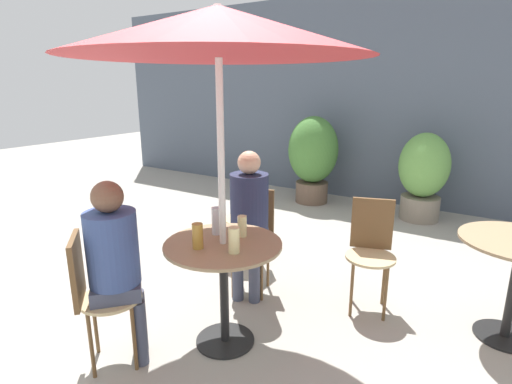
% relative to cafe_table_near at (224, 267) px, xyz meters
% --- Properties ---
extents(ground_plane, '(20.00, 20.00, 0.00)m').
position_rel_cafe_table_near_xyz_m(ground_plane, '(-0.18, -0.12, -0.56)').
color(ground_plane, '#9E998E').
extents(storefront_wall, '(10.00, 0.06, 3.00)m').
position_rel_cafe_table_near_xyz_m(storefront_wall, '(-0.18, 4.01, 0.94)').
color(storefront_wall, '#4C5666').
rests_on(storefront_wall, ground_plane).
extents(cafe_table_near, '(0.77, 0.77, 0.73)m').
position_rel_cafe_table_near_xyz_m(cafe_table_near, '(0.00, 0.00, 0.00)').
color(cafe_table_near, black).
rests_on(cafe_table_near, ground_plane).
extents(bistro_chair_0, '(0.40, 0.41, 0.87)m').
position_rel_cafe_table_near_xyz_m(bistro_chair_0, '(-0.25, 0.76, -0.04)').
color(bistro_chair_0, tan).
rests_on(bistro_chair_0, ground_plane).
extents(bistro_chair_1, '(0.43, 0.43, 0.87)m').
position_rel_cafe_table_near_xyz_m(bistro_chair_1, '(-0.53, -0.60, -0.04)').
color(bistro_chair_1, tan).
rests_on(bistro_chair_1, ground_plane).
extents(bistro_chair_2, '(0.40, 0.41, 0.87)m').
position_rel_cafe_table_near_xyz_m(bistro_chair_2, '(0.68, 1.00, -0.04)').
color(bistro_chair_2, tan).
rests_on(bistro_chair_2, ground_plane).
extents(bistro_chair_3, '(0.38, 0.38, 0.87)m').
position_rel_cafe_table_near_xyz_m(bistro_chair_3, '(-0.53, 1.13, -0.04)').
color(bistro_chair_3, tan).
rests_on(bistro_chair_3, ground_plane).
extents(seated_person_0, '(0.34, 0.36, 1.23)m').
position_rel_cafe_table_near_xyz_m(seated_person_0, '(-0.21, 0.63, 0.17)').
color(seated_person_0, '#42475B').
rests_on(seated_person_0, ground_plane).
extents(seated_person_1, '(0.39, 0.39, 1.19)m').
position_rel_cafe_table_near_xyz_m(seated_person_1, '(-0.44, -0.49, 0.15)').
color(seated_person_1, '#42475B').
rests_on(seated_person_1, ground_plane).
extents(beer_glass_0, '(0.06, 0.06, 0.14)m').
position_rel_cafe_table_near_xyz_m(beer_glass_0, '(0.04, 0.17, 0.24)').
color(beer_glass_0, beige).
rests_on(beer_glass_0, cafe_table_near).
extents(beer_glass_1, '(0.07, 0.07, 0.19)m').
position_rel_cafe_table_near_xyz_m(beer_glass_1, '(-0.13, 0.11, 0.26)').
color(beer_glass_1, silver).
rests_on(beer_glass_1, cafe_table_near).
extents(beer_glass_2, '(0.07, 0.07, 0.16)m').
position_rel_cafe_table_near_xyz_m(beer_glass_2, '(-0.08, -0.15, 0.25)').
color(beer_glass_2, '#B28433').
rests_on(beer_glass_2, cafe_table_near).
extents(beer_glass_3, '(0.07, 0.07, 0.16)m').
position_rel_cafe_table_near_xyz_m(beer_glass_3, '(0.15, -0.08, 0.25)').
color(beer_glass_3, beige).
rests_on(beer_glass_3, cafe_table_near).
extents(potted_plant_0, '(0.73, 0.73, 1.28)m').
position_rel_cafe_table_near_xyz_m(potted_plant_0, '(-0.92, 3.44, 0.15)').
color(potted_plant_0, brown).
rests_on(potted_plant_0, ground_plane).
extents(potted_plant_1, '(0.62, 0.62, 1.14)m').
position_rel_cafe_table_near_xyz_m(potted_plant_1, '(0.61, 3.45, 0.05)').
color(potted_plant_1, slate).
rests_on(potted_plant_1, ground_plane).
extents(umbrella, '(1.78, 1.78, 2.15)m').
position_rel_cafe_table_near_xyz_m(umbrella, '(0.00, -0.00, 1.44)').
color(umbrella, silver).
rests_on(umbrella, ground_plane).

